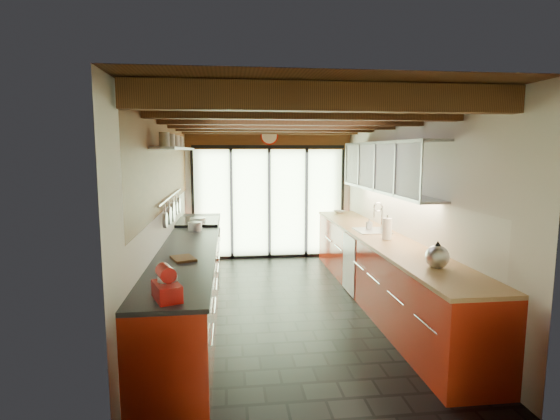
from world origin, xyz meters
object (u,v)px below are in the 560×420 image
at_px(stand_mixer, 167,285).
at_px(bowl, 339,212).
at_px(kettle, 437,255).
at_px(soap_bottle, 369,224).
at_px(paper_towel, 387,229).

distance_m(stand_mixer, bowl, 5.16).
height_order(stand_mixer, kettle, stand_mixer).
bearing_deg(stand_mixer, soap_bottle, 47.32).
bearing_deg(soap_bottle, kettle, -90.00).
distance_m(kettle, paper_towel, 1.39).
relative_size(stand_mixer, bowl, 1.73).
xyz_separation_m(stand_mixer, kettle, (2.54, 0.65, 0.01)).
bearing_deg(paper_towel, bowl, 90.00).
xyz_separation_m(kettle, bowl, (0.00, 3.85, -0.10)).
xyz_separation_m(kettle, paper_towel, (-0.00, 1.39, 0.02)).
distance_m(paper_towel, bowl, 2.46).
bearing_deg(paper_towel, kettle, -90.00).
height_order(kettle, paper_towel, paper_towel).
relative_size(stand_mixer, kettle, 1.11).
bearing_deg(paper_towel, soap_bottle, 90.00).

